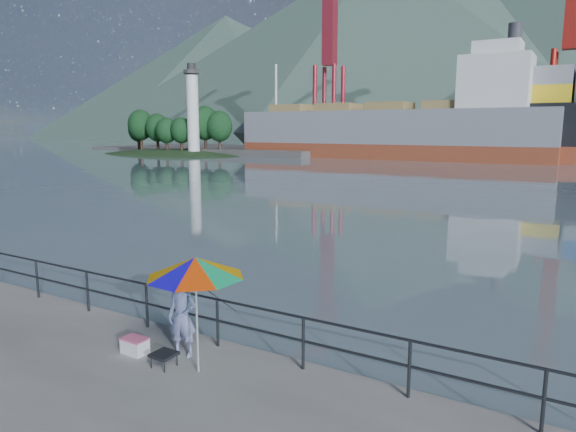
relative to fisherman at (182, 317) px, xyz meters
The scene contains 9 objects.
harbor_water 129.02m from the fisherman, 91.19° to the left, with size 500.00×280.00×0.00m, color slate.
guardrail 2.79m from the fisherman, 165.55° to the left, with size 22.00×0.06×1.03m.
lighthouse_islet 83.93m from the fisherman, 133.39° to the left, with size 48.00×26.40×19.20m.
fisherman is the anchor object (origin of this frame).
beach_umbrella 1.44m from the fisherman, 28.64° to the right, with size 2.26×2.26×2.17m.
folding_stool 0.86m from the fisherman, 86.63° to the right, with size 0.43×0.43×0.28m.
cooler_bag 1.19m from the fisherman, 154.98° to the right, with size 0.50×0.33×0.29m, color silver.
fishing_rod 1.28m from the fisherman, 84.35° to the left, with size 0.02×0.02×1.98m, color black.
bulk_carrier 71.56m from the fisherman, 105.30° to the left, with size 47.58×8.23×14.50m.
Camera 1 is at (9.30, -6.12, 4.43)m, focal length 32.00 mm.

